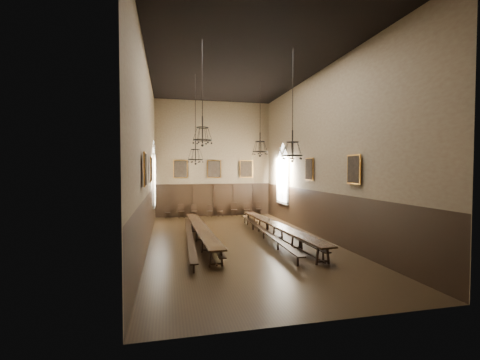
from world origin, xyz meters
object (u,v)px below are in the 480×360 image
object	(u,v)px
bench_left_outer	(190,238)
chair_5	(234,212)
table_right	(278,232)
table_left	(201,234)
bench_right_outer	(282,232)
bench_right_inner	(264,233)
chandelier_front_right	(292,149)
chair_1	(181,214)
chandelier_back_left	(196,154)
chair_4	(220,213)
chair_7	(259,211)
chandelier_back_right	(260,147)
chandelier_front_left	(203,133)
chair_6	(247,212)
chair_0	(168,215)
chair_2	(194,213)
bench_left_inner	(209,236)
chair_3	(210,213)

from	to	relation	value
bench_left_outer	chair_5	distance (m)	9.54
table_right	chair_5	distance (m)	8.75
table_left	bench_right_outer	distance (m)	4.36
bench_right_inner	chandelier_front_right	size ratio (longest dim) A/B	2.21
chair_5	chair_1	bearing A→B (deg)	-173.23
chair_5	chandelier_back_left	world-z (taller)	chandelier_back_left
chair_4	chair_7	distance (m)	3.13
bench_right_inner	table_right	bearing A→B (deg)	-29.18
chandelier_back_right	bench_right_inner	bearing A→B (deg)	-102.03
chandelier_front_left	bench_right_inner	bearing A→B (deg)	40.35
chair_1	chair_6	world-z (taller)	chair_1
bench_right_inner	chandelier_front_left	size ratio (longest dim) A/B	2.53
bench_right_inner	chair_4	bearing A→B (deg)	96.91
chair_1	chandelier_front_left	distance (m)	12.33
bench_left_outer	chandelier_back_right	size ratio (longest dim) A/B	2.28
chair_0	chair_2	size ratio (longest dim) A/B	0.90
chair_6	table_left	bearing A→B (deg)	-117.37
table_right	bench_left_inner	world-z (taller)	table_right
bench_left_inner	chair_5	distance (m)	8.88
chandelier_back_right	chandelier_front_right	size ratio (longest dim) A/B	0.91
bench_left_outer	chair_4	world-z (taller)	chair_4
table_right	chair_4	bearing A→B (deg)	100.88
bench_left_inner	chandelier_front_right	distance (m)	6.24
bench_left_inner	chandelier_front_right	bearing A→B (deg)	-41.56
chandelier_back_left	chair_1	bearing A→B (deg)	94.89
chair_1	chandelier_front_right	world-z (taller)	chandelier_front_right
bench_right_outer	chair_6	xyz separation A→B (m)	(0.12, 8.29, 0.02)
bench_right_outer	chandelier_front_right	world-z (taller)	chandelier_front_right
chair_3	chair_0	bearing A→B (deg)	-162.47
bench_right_outer	chair_0	bearing A→B (deg)	125.96
table_right	bench_right_outer	distance (m)	0.55
chair_6	chandelier_front_right	xyz separation A→B (m)	(-0.73, -11.24, 4.32)
chair_2	chandelier_front_left	xyz separation A→B (m)	(-0.53, -11.33, 4.91)
chair_2	chair_3	distance (m)	1.20
chair_6	chandelier_front_right	world-z (taller)	chandelier_front_right
table_right	bench_right_inner	size ratio (longest dim) A/B	0.95
chair_1	chandelier_front_right	size ratio (longest dim) A/B	0.21
chair_1	chandelier_back_left	world-z (taller)	chandelier_back_left
chair_1	chandelier_back_right	size ratio (longest dim) A/B	0.23
chair_3	chair_4	distance (m)	0.83
chair_1	chair_5	distance (m)	4.11
chandelier_back_left	chair_5	bearing A→B (deg)	61.38
chair_0	chandelier_front_right	bearing A→B (deg)	-63.02
bench_right_inner	bench_right_outer	distance (m)	1.03
chandelier_back_right	chair_2	bearing A→B (deg)	122.31
bench_left_outer	bench_left_inner	xyz separation A→B (m)	(0.99, 0.30, -0.02)
chair_3	chair_5	bearing A→B (deg)	19.66
table_right	chandelier_back_left	distance (m)	6.24
chair_2	bench_left_outer	bearing A→B (deg)	-105.12
chair_5	chandelier_front_right	xyz separation A→B (m)	(0.29, -11.30, 4.30)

